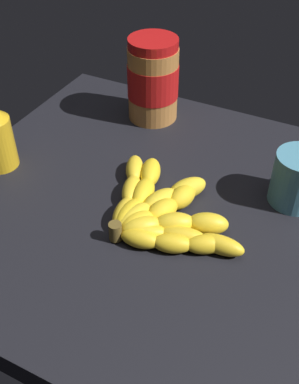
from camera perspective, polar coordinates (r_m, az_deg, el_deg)
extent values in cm
cube|color=black|center=(77.91, 3.06, -3.23)|extent=(79.32, 67.02, 4.59)
ellipsoid|color=yellow|center=(69.38, -1.14, -5.72)|extent=(6.46, 3.89, 2.91)
ellipsoid|color=yellow|center=(68.76, 2.81, -6.32)|extent=(6.68, 4.80, 2.91)
ellipsoid|color=yellow|center=(69.06, 6.84, -6.37)|extent=(6.70, 5.55, 2.91)
ellipsoid|color=yellow|center=(70.14, -0.61, -5.06)|extent=(7.73, 5.78, 2.90)
ellipsoid|color=yellow|center=(69.88, 4.07, -5.42)|extent=(7.69, 4.63, 2.90)
ellipsoid|color=yellow|center=(69.29, 8.68, -6.41)|extent=(7.34, 3.29, 2.90)
ellipsoid|color=yellow|center=(70.64, -0.97, -4.32)|extent=(7.09, 6.76, 3.46)
ellipsoid|color=yellow|center=(71.30, 3.08, -3.87)|extent=(7.23, 6.25, 3.46)
ellipsoid|color=yellow|center=(71.72, 7.14, -3.86)|extent=(7.19, 5.56, 3.46)
ellipsoid|color=yellow|center=(71.34, -1.46, -3.77)|extent=(6.08, 6.77, 3.46)
ellipsoid|color=yellow|center=(73.28, 1.55, -2.30)|extent=(5.47, 6.72, 3.46)
ellipsoid|color=yellow|center=(75.86, 3.98, -0.60)|extent=(4.71, 6.47, 3.46)
ellipsoid|color=yellow|center=(72.25, -1.80, -3.09)|extent=(5.14, 7.57, 3.44)
ellipsoid|color=yellow|center=(74.99, 1.34, -1.09)|extent=(6.01, 7.71, 3.44)
ellipsoid|color=yellow|center=(77.54, 4.67, 0.43)|extent=(6.71, 7.64, 3.44)
ellipsoid|color=yellow|center=(72.75, -2.49, -2.74)|extent=(3.47, 6.97, 3.41)
ellipsoid|color=yellow|center=(76.48, -0.79, -0.10)|extent=(4.48, 7.40, 3.41)
ellipsoid|color=yellow|center=(80.62, 0.11, 2.41)|extent=(5.47, 7.67, 3.41)
ellipsoid|color=yellow|center=(73.20, -3.17, -2.62)|extent=(4.54, 7.59, 3.08)
ellipsoid|color=yellow|center=(77.28, -2.21, 0.22)|extent=(5.26, 7.72, 3.08)
ellipsoid|color=yellow|center=(81.64, -1.83, 2.80)|extent=(5.91, 7.73, 3.08)
cylinder|color=brown|center=(70.10, -4.20, -4.83)|extent=(2.00, 2.00, 3.00)
cylinder|color=#B27238|center=(95.28, 0.42, 13.08)|extent=(9.99, 9.99, 14.87)
cylinder|color=#B71414|center=(94.93, 0.42, 13.48)|extent=(10.19, 10.19, 6.69)
cylinder|color=#B71414|center=(91.67, 0.45, 17.72)|extent=(9.69, 9.69, 1.89)
cylinder|color=teal|center=(78.53, 17.68, 1.54)|extent=(8.30, 8.30, 8.99)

